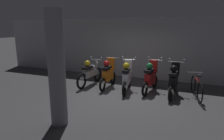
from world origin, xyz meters
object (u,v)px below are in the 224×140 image
motorbike_slot_1 (108,74)px  bicycle (196,88)px  motorbike_slot_4 (174,80)px  support_pillar (57,69)px  motorbike_slot_0 (90,73)px  motorbike_slot_3 (151,77)px  motorbike_slot_2 (127,77)px

motorbike_slot_1 → bicycle: motorbike_slot_1 is taller
motorbike_slot_4 → bicycle: size_ratio=0.98×
motorbike_slot_4 → support_pillar: (-2.51, -3.26, 0.85)m
motorbike_slot_0 → motorbike_slot_1: bearing=-1.9°
motorbike_slot_4 → support_pillar: size_ratio=0.59×
motorbike_slot_1 → motorbike_slot_4: bearing=-0.9°
motorbike_slot_3 → motorbike_slot_4: (0.85, -0.15, 0.00)m
motorbike_slot_1 → bicycle: bearing=0.1°
motorbike_slot_3 → motorbike_slot_0: bearing=-178.2°
motorbike_slot_1 → motorbike_slot_3: bearing=3.6°
bicycle → motorbike_slot_4: bearing=-176.3°
motorbike_slot_1 → support_pillar: 3.41m
motorbike_slot_0 → support_pillar: support_pillar is taller
motorbike_slot_2 → motorbike_slot_4: bearing=4.2°
bicycle → support_pillar: 4.77m
motorbike_slot_0 → bicycle: (4.18, -0.02, -0.17)m
motorbike_slot_1 → motorbike_slot_4: (2.56, -0.04, 0.00)m
motorbike_slot_1 → bicycle: (3.33, 0.01, -0.20)m
bicycle → support_pillar: size_ratio=0.60×
motorbike_slot_0 → motorbike_slot_1: motorbike_slot_1 is taller
motorbike_slot_2 → motorbike_slot_3: bearing=17.7°
motorbike_slot_2 → motorbike_slot_4: (1.71, 0.13, 0.00)m
motorbike_slot_0 → support_pillar: bearing=-74.7°
motorbike_slot_3 → motorbike_slot_4: same height
motorbike_slot_2 → motorbike_slot_3: size_ratio=1.00×
motorbike_slot_1 → motorbike_slot_4: 2.56m
support_pillar → motorbike_slot_4: bearing=52.4°
motorbike_slot_1 → motorbike_slot_3: (1.71, 0.11, 0.00)m
motorbike_slot_2 → motorbike_slot_3: same height
motorbike_slot_1 → motorbike_slot_0: bearing=178.1°
motorbike_slot_3 → bicycle: 1.64m
motorbike_slot_0 → bicycle: size_ratio=1.14×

